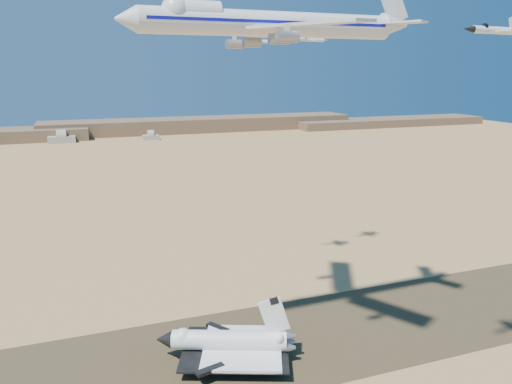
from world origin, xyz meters
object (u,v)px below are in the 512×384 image
object	(u,v)px
chase_jet_d	(311,40)
carrier_747	(263,24)
crew_c	(271,367)
chase_jet_a	(494,30)
shuttle	(228,342)
crew_b	(268,363)
chase_jet_c	(267,41)
crew_a	(270,359)

from	to	relation	value
chase_jet_d	carrier_747	bearing A→B (deg)	-136.83
crew_c	chase_jet_a	bearing A→B (deg)	-169.40
shuttle	crew_c	distance (m)	14.13
crew_b	chase_jet_c	distance (m)	110.71
carrier_747	crew_c	bearing A→B (deg)	-96.01
crew_c	chase_jet_c	distance (m)	111.68
shuttle	chase_jet_d	distance (m)	117.49
chase_jet_a	crew_a	bearing A→B (deg)	128.51
shuttle	crew_a	size ratio (longest dim) A/B	23.38
crew_b	chase_jet_d	world-z (taller)	chase_jet_d
crew_c	carrier_747	bearing A→B (deg)	-44.22
chase_jet_a	chase_jet_d	world-z (taller)	chase_jet_d
crew_c	crew_a	bearing A→B (deg)	-55.36
chase_jet_c	carrier_747	bearing A→B (deg)	-105.43
shuttle	crew_a	bearing A→B (deg)	-6.39
crew_b	chase_jet_c	bearing A→B (deg)	-21.51
crew_b	carrier_747	bearing A→B (deg)	-9.06
chase_jet_a	crew_c	bearing A→B (deg)	132.47
carrier_747	crew_a	world-z (taller)	carrier_747
crew_a	chase_jet_a	xyz separation A→B (m)	(35.74, -34.28, 89.21)
carrier_747	chase_jet_a	distance (m)	53.59
carrier_747	chase_jet_d	size ratio (longest dim) A/B	5.49
carrier_747	crew_a	distance (m)	92.74
shuttle	chase_jet_d	bearing A→B (deg)	68.87
carrier_747	crew_b	world-z (taller)	carrier_747
shuttle	chase_jet_c	size ratio (longest dim) A/B	2.87
carrier_747	crew_b	bearing A→B (deg)	-99.50
shuttle	chase_jet_a	bearing A→B (deg)	-19.51
carrier_747	crew_b	distance (m)	92.80
shuttle	chase_jet_c	world-z (taller)	chase_jet_c
crew_a	chase_jet_c	size ratio (longest dim) A/B	0.12
crew_b	chase_jet_d	xyz separation A→B (m)	(42.82, 65.07, 92.36)
chase_jet_a	chase_jet_d	distance (m)	97.73
crew_a	chase_jet_d	xyz separation A→B (m)	(41.51, 63.23, 92.43)
carrier_747	chase_jet_c	xyz separation A→B (m)	(21.17, 51.87, -1.47)
crew_b	chase_jet_c	xyz separation A→B (m)	(22.18, 58.95, 91.05)
crew_c	chase_jet_d	world-z (taller)	chase_jet_d
crew_b	crew_a	bearing A→B (deg)	-36.43
carrier_747	chase_jet_d	xyz separation A→B (m)	(41.81, 57.99, -0.16)
chase_jet_a	chase_jet_c	bearing A→B (deg)	91.56
shuttle	carrier_747	distance (m)	88.81
crew_b	chase_jet_d	bearing A→B (deg)	-34.24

